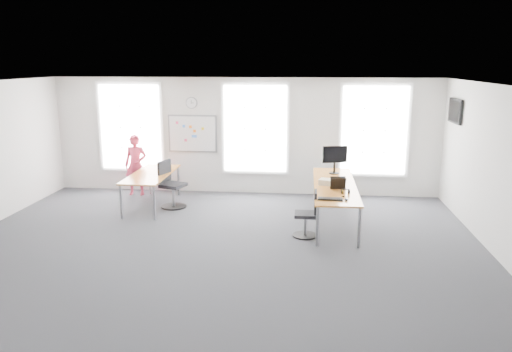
# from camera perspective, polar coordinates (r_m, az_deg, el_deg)

# --- Properties ---
(floor) EXTENTS (10.00, 10.00, 0.00)m
(floor) POSITION_cam_1_polar(r_m,az_deg,el_deg) (9.48, -4.46, -8.04)
(floor) COLOR #2C2C32
(floor) RESTS_ON ground
(ceiling) EXTENTS (10.00, 10.00, 0.00)m
(ceiling) POSITION_cam_1_polar(r_m,az_deg,el_deg) (8.86, -4.80, 10.38)
(ceiling) COLOR silver
(ceiling) RESTS_ON ground
(wall_back) EXTENTS (10.00, 0.00, 10.00)m
(wall_back) POSITION_cam_1_polar(r_m,az_deg,el_deg) (12.95, -1.39, 4.57)
(wall_back) COLOR silver
(wall_back) RESTS_ON ground
(wall_front) EXTENTS (10.00, 0.00, 10.00)m
(wall_front) POSITION_cam_1_polar(r_m,az_deg,el_deg) (5.33, -12.54, -8.21)
(wall_front) COLOR silver
(wall_front) RESTS_ON ground
(wall_right) EXTENTS (0.00, 10.00, 10.00)m
(wall_right) POSITION_cam_1_polar(r_m,az_deg,el_deg) (9.52, 26.48, 0.11)
(wall_right) COLOR silver
(wall_right) RESTS_ON ground
(window_left) EXTENTS (1.60, 0.06, 2.20)m
(window_left) POSITION_cam_1_polar(r_m,az_deg,el_deg) (13.60, -14.11, 5.44)
(window_left) COLOR white
(window_left) RESTS_ON wall_back
(window_mid) EXTENTS (1.60, 0.06, 2.20)m
(window_mid) POSITION_cam_1_polar(r_m,az_deg,el_deg) (12.85, -0.08, 5.41)
(window_mid) COLOR white
(window_mid) RESTS_ON wall_back
(window_right) EXTENTS (1.60, 0.06, 2.20)m
(window_right) POSITION_cam_1_polar(r_m,az_deg,el_deg) (12.89, 13.35, 5.08)
(window_right) COLOR white
(window_right) RESTS_ON wall_back
(desk_right) EXTENTS (0.89, 3.34, 0.81)m
(desk_right) POSITION_cam_1_polar(r_m,az_deg,el_deg) (10.87, 8.97, -1.20)
(desk_right) COLOR orange
(desk_right) RESTS_ON ground
(desk_left) EXTENTS (0.87, 2.19, 0.80)m
(desk_left) POSITION_cam_1_polar(r_m,az_deg,el_deg) (12.09, -11.88, -0.02)
(desk_left) COLOR orange
(desk_left) RESTS_ON ground
(chair_right) EXTENTS (0.50, 0.50, 0.93)m
(chair_right) POSITION_cam_1_polar(r_m,az_deg,el_deg) (9.91, 5.98, -4.64)
(chair_right) COLOR black
(chair_right) RESTS_ON ground
(chair_left) EXTENTS (0.64, 0.64, 1.12)m
(chair_left) POSITION_cam_1_polar(r_m,az_deg,el_deg) (11.98, -9.71, -1.24)
(chair_left) COLOR black
(chair_left) RESTS_ON ground
(person) EXTENTS (0.59, 0.41, 1.57)m
(person) POSITION_cam_1_polar(r_m,az_deg,el_deg) (13.22, -13.57, 1.23)
(person) COLOR #D0344F
(person) RESTS_ON ground
(whiteboard) EXTENTS (1.20, 0.03, 0.90)m
(whiteboard) POSITION_cam_1_polar(r_m,az_deg,el_deg) (13.15, -7.28, 4.82)
(whiteboard) COLOR white
(whiteboard) RESTS_ON wall_back
(wall_clock) EXTENTS (0.30, 0.04, 0.30)m
(wall_clock) POSITION_cam_1_polar(r_m,az_deg,el_deg) (13.06, -7.38, 8.30)
(wall_clock) COLOR gray
(wall_clock) RESTS_ON wall_back
(tv) EXTENTS (0.06, 0.90, 0.55)m
(tv) POSITION_cam_1_polar(r_m,az_deg,el_deg) (12.21, 21.82, 6.92)
(tv) COLOR black
(tv) RESTS_ON wall_right
(keyboard) EXTENTS (0.49, 0.21, 0.02)m
(keyboard) POSITION_cam_1_polar(r_m,az_deg,el_deg) (9.64, 8.49, -2.63)
(keyboard) COLOR black
(keyboard) RESTS_ON desk_right
(mouse) EXTENTS (0.10, 0.12, 0.04)m
(mouse) POSITION_cam_1_polar(r_m,az_deg,el_deg) (9.63, 10.27, -2.66)
(mouse) COLOR black
(mouse) RESTS_ON desk_right
(lens_cap) EXTENTS (0.08, 0.08, 0.01)m
(lens_cap) POSITION_cam_1_polar(r_m,az_deg,el_deg) (9.90, 9.92, -2.31)
(lens_cap) COLOR black
(lens_cap) RESTS_ON desk_right
(headphones) EXTENTS (0.17, 0.09, 0.10)m
(headphones) POSITION_cam_1_polar(r_m,az_deg,el_deg) (10.12, 10.16, -1.74)
(headphones) COLOR black
(headphones) RESTS_ON desk_right
(laptop_sleeve) EXTENTS (0.32, 0.21, 0.26)m
(laptop_sleeve) POSITION_cam_1_polar(r_m,az_deg,el_deg) (10.42, 9.36, -0.82)
(laptop_sleeve) COLOR black
(laptop_sleeve) RESTS_ON desk_right
(paper_stack) EXTENTS (0.40, 0.34, 0.12)m
(paper_stack) POSITION_cam_1_polar(r_m,az_deg,el_deg) (10.78, 8.19, -0.68)
(paper_stack) COLOR beige
(paper_stack) RESTS_ON desk_right
(monitor) EXTENTS (0.58, 0.24, 0.66)m
(monitor) POSITION_cam_1_polar(r_m,az_deg,el_deg) (11.79, 8.99, 2.15)
(monitor) COLOR black
(monitor) RESTS_ON desk_right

